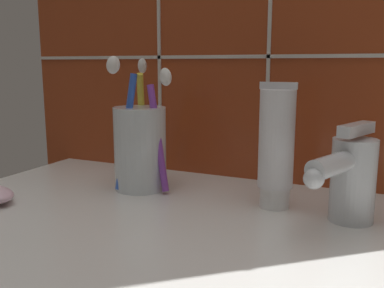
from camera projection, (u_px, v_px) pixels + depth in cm
name	position (u px, v px, depth cm)	size (l,w,h in cm)	color
sink_counter	(202.00, 231.00, 45.33)	(67.53, 38.45, 2.00)	silver
tile_wall_backsplash	(260.00, 11.00, 58.17)	(77.53, 1.72, 51.22)	#933819
toothbrush_cup	(140.00, 145.00, 56.50)	(10.24, 11.90, 17.56)	silver
toothpaste_tube	(276.00, 147.00, 48.76)	(4.24, 4.04, 14.48)	white
sink_faucet	(350.00, 176.00, 44.15)	(6.15, 11.82, 10.46)	silver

